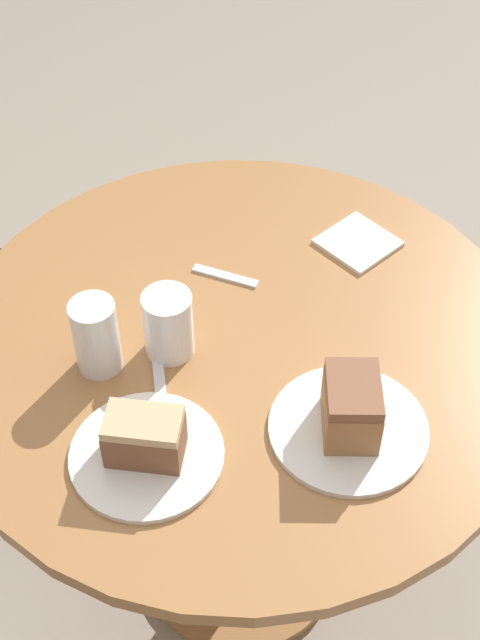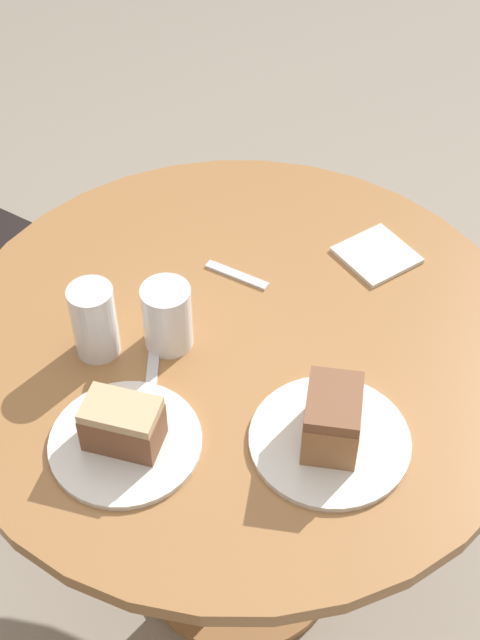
% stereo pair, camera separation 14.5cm
% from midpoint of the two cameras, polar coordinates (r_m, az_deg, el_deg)
% --- Properties ---
extents(ground_plane, '(8.00, 8.00, 0.00)m').
position_cam_midpoint_polar(ground_plane, '(2.10, -2.05, -15.12)').
color(ground_plane, gray).
extents(table, '(0.99, 0.99, 0.75)m').
position_cam_midpoint_polar(table, '(1.62, -2.58, -5.36)').
color(table, '#9E6B3D').
rests_on(table, ground_plane).
extents(plate_near, '(0.23, 0.23, 0.01)m').
position_cam_midpoint_polar(plate_near, '(1.34, -9.12, -8.70)').
color(plate_near, silver).
rests_on(plate_near, table).
extents(plate_far, '(0.24, 0.24, 0.01)m').
position_cam_midpoint_polar(plate_far, '(1.36, 3.90, -7.12)').
color(plate_far, silver).
rests_on(plate_far, table).
extents(cake_slice_near, '(0.11, 0.13, 0.08)m').
position_cam_midpoint_polar(cake_slice_near, '(1.31, -9.35, -7.56)').
color(cake_slice_near, brown).
rests_on(cake_slice_near, plate_near).
extents(cake_slice_far, '(0.13, 0.12, 0.10)m').
position_cam_midpoint_polar(cake_slice_far, '(1.31, 4.01, -5.73)').
color(cake_slice_far, '#9E6B42').
rests_on(cake_slice_far, plate_far).
extents(glass_lemonade, '(0.08, 0.08, 0.12)m').
position_cam_midpoint_polar(glass_lemonade, '(1.44, -7.48, -0.62)').
color(glass_lemonade, beige).
rests_on(glass_lemonade, table).
extents(glass_water, '(0.07, 0.07, 0.13)m').
position_cam_midpoint_polar(glass_water, '(1.43, -12.06, -1.39)').
color(glass_water, silver).
rests_on(glass_water, table).
extents(napkin_stack, '(0.15, 0.15, 0.01)m').
position_cam_midpoint_polar(napkin_stack, '(1.65, 5.07, 4.84)').
color(napkin_stack, silver).
rests_on(napkin_stack, table).
extents(fork, '(0.15, 0.12, 0.00)m').
position_cam_midpoint_polar(fork, '(1.43, -8.08, -4.12)').
color(fork, silver).
rests_on(fork, table).
extents(spoon, '(0.04, 0.12, 0.00)m').
position_cam_midpoint_polar(spoon, '(1.58, -3.59, 2.70)').
color(spoon, silver).
rests_on(spoon, table).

